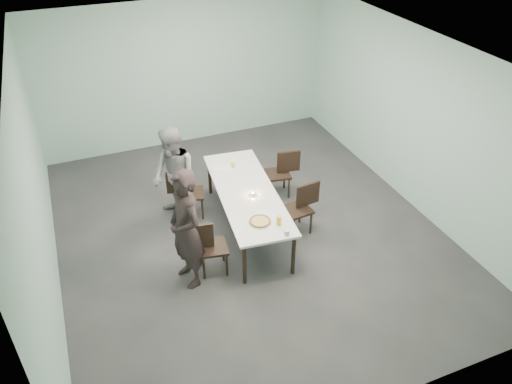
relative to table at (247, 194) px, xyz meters
name	(u,v)px	position (x,y,z in m)	size (l,w,h in m)	color
ground	(248,231)	(-0.01, -0.06, -0.69)	(7.00, 7.00, 0.00)	#333335
room_shell	(247,120)	(-0.01, -0.06, 1.33)	(6.02, 7.02, 3.01)	#A3CDC4
table	(247,194)	(0.00, 0.00, 0.00)	(1.16, 2.68, 0.75)	white
chair_near_left	(207,244)	(-0.90, -0.72, -0.19)	(0.64, 0.49, 0.87)	black
chair_far_left	(186,190)	(-0.81, 0.77, -0.19)	(0.65, 0.51, 0.87)	black
chair_near_right	(302,205)	(0.82, -0.34, -0.19)	(0.63, 0.46, 0.87)	black
chair_far_right	(282,170)	(0.97, 0.75, -0.19)	(0.64, 0.49, 0.87)	black
diner_near	(186,230)	(-1.21, -0.80, 0.23)	(0.67, 0.44, 1.84)	black
diner_far	(174,177)	(-0.99, 0.71, 0.15)	(0.82, 0.64, 1.70)	gray
pizza	(260,221)	(-0.11, -0.83, 0.08)	(0.34, 0.34, 0.04)	white
side_plate	(262,214)	(-0.01, -0.66, 0.06)	(0.18, 0.18, 0.01)	white
beer_glass	(279,220)	(0.12, -0.98, 0.13)	(0.08, 0.08, 0.15)	gold
water_tumbler	(287,233)	(0.12, -1.24, 0.10)	(0.08, 0.08, 0.09)	silver
tealight	(253,194)	(0.05, -0.13, 0.08)	(0.06, 0.06, 0.05)	silver
amber_tumbler	(233,165)	(0.06, 0.80, 0.10)	(0.07, 0.07, 0.08)	gold
menu	(223,168)	(-0.13, 0.82, 0.06)	(0.30, 0.22, 0.01)	silver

